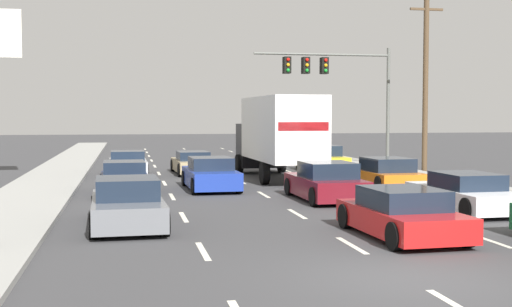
% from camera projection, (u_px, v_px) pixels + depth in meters
% --- Properties ---
extents(ground_plane, '(140.00, 140.00, 0.00)m').
position_uv_depth(ground_plane, '(220.00, 170.00, 36.70)').
color(ground_plane, '#3D3D3F').
extents(sidewalk_right, '(2.87, 80.00, 0.14)m').
position_uv_depth(sidewalk_right, '(401.00, 174.00, 33.39)').
color(sidewalk_right, '#9E9E99').
rests_on(sidewalk_right, ground_plane).
extents(sidewalk_left, '(2.87, 80.00, 0.14)m').
position_uv_depth(sidewalk_left, '(50.00, 180.00, 30.21)').
color(sidewalk_left, '#9E9E99').
rests_on(sidewalk_left, ground_plane).
extents(lane_markings, '(6.94, 57.00, 0.01)m').
position_uv_depth(lane_markings, '(232.00, 177.00, 32.47)').
color(lane_markings, silver).
rests_on(lane_markings, ground_plane).
extents(car_silver, '(1.96, 4.07, 1.21)m').
position_uv_depth(car_silver, '(128.00, 164.00, 33.24)').
color(car_silver, '#B7BABF').
rests_on(car_silver, ground_plane).
extents(car_navy, '(1.93, 4.11, 1.22)m').
position_uv_depth(car_navy, '(124.00, 179.00, 25.50)').
color(car_navy, '#141E4C').
rests_on(car_navy, ground_plane).
extents(car_gray, '(2.05, 4.61, 1.31)m').
position_uv_depth(car_gray, '(127.00, 205.00, 17.89)').
color(car_gray, slate).
rests_on(car_gray, ground_plane).
extents(car_tan, '(1.95, 4.40, 1.15)m').
position_uv_depth(car_tan, '(192.00, 163.00, 34.04)').
color(car_tan, tan).
rests_on(car_tan, ground_plane).
extents(car_blue, '(2.02, 4.35, 1.30)m').
position_uv_depth(car_blue, '(211.00, 175.00, 26.81)').
color(car_blue, '#1E389E').
rests_on(car_blue, ground_plane).
extents(box_truck, '(2.70, 8.85, 3.79)m').
position_uv_depth(box_truck, '(278.00, 132.00, 31.05)').
color(box_truck, white).
rests_on(box_truck, ground_plane).
extents(car_maroon, '(2.05, 4.31, 1.35)m').
position_uv_depth(car_maroon, '(326.00, 183.00, 23.46)').
color(car_maroon, maroon).
rests_on(car_maroon, ground_plane).
extents(car_red, '(2.11, 4.19, 1.20)m').
position_uv_depth(car_red, '(402.00, 214.00, 16.32)').
color(car_red, red).
rests_on(car_red, ground_plane).
extents(car_yellow, '(1.95, 4.11, 1.38)m').
position_uv_depth(car_yellow, '(322.00, 160.00, 35.35)').
color(car_yellow, yellow).
rests_on(car_yellow, ground_plane).
extents(car_orange, '(2.11, 4.31, 1.24)m').
position_uv_depth(car_orange, '(385.00, 174.00, 27.43)').
color(car_orange, orange).
rests_on(car_orange, ground_plane).
extents(car_white, '(2.02, 4.60, 1.19)m').
position_uv_depth(car_white, '(464.00, 193.00, 20.81)').
color(car_white, white).
rests_on(car_white, ground_plane).
extents(traffic_signal_mast, '(8.18, 0.69, 6.91)m').
position_uv_depth(traffic_signal_mast, '(328.00, 74.00, 38.97)').
color(traffic_signal_mast, '#595B56').
rests_on(traffic_signal_mast, ground_plane).
extents(utility_pole_mid, '(1.80, 0.28, 9.06)m').
position_uv_depth(utility_pole_mid, '(425.00, 83.00, 35.15)').
color(utility_pole_mid, brown).
rests_on(utility_pole_mid, ground_plane).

